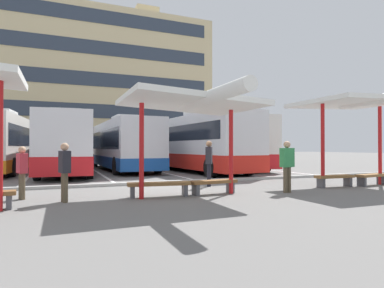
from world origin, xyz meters
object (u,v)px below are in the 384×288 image
at_px(coach_bus_1, 68,145).
at_px(waiting_shelter_2, 359,104).
at_px(bench_3, 213,184).
at_px(bench_4, 335,178).
at_px(bench_2, 159,186).
at_px(waiting_passenger_0, 22,169).
at_px(bench_5, 372,177).
at_px(coach_bus_4, 223,144).
at_px(waiting_shelter_1, 192,104).
at_px(waiting_passenger_3, 65,168).
at_px(coach_bus_3, 191,144).
at_px(waiting_passenger_1, 287,163).
at_px(coach_bus_0, 5,144).
at_px(waiting_passenger_2, 209,160).
at_px(coach_bus_2, 122,146).

relative_size(coach_bus_1, waiting_shelter_2, 2.21).
bearing_deg(coach_bus_1, bench_3, -69.24).
distance_m(bench_3, bench_4, 5.10).
distance_m(bench_2, waiting_passenger_0, 4.00).
height_order(bench_4, bench_5, same).
xyz_separation_m(coach_bus_4, bench_4, (-1.35, -11.65, -1.42)).
height_order(waiting_shelter_1, bench_5, waiting_shelter_1).
bearing_deg(bench_3, waiting_passenger_3, 178.02).
bearing_deg(bench_2, coach_bus_3, 62.74).
xyz_separation_m(coach_bus_1, waiting_passenger_1, (6.55, -11.51, -0.63)).
bearing_deg(bench_4, waiting_shelter_1, -177.08).
relative_size(waiting_shelter_1, waiting_passenger_1, 3.02).
xyz_separation_m(coach_bus_0, waiting_passenger_1, (10.04, -13.49, -0.69)).
distance_m(bench_3, bench_5, 6.90).
bearing_deg(bench_2, coach_bus_0, 114.49).
bearing_deg(bench_3, waiting_passenger_0, 168.48).
height_order(bench_3, waiting_shelter_2, waiting_shelter_2).
bearing_deg(coach_bus_0, waiting_passenger_0, -80.32).
xyz_separation_m(bench_3, waiting_passenger_0, (-5.62, 1.15, 0.54)).
relative_size(bench_2, bench_5, 1.18).
height_order(waiting_shelter_2, waiting_passenger_2, waiting_shelter_2).
bearing_deg(bench_4, coach_bus_3, 100.35).
distance_m(coach_bus_0, coach_bus_1, 4.02).
relative_size(coach_bus_1, waiting_passenger_3, 6.91).
xyz_separation_m(coach_bus_3, bench_4, (1.83, -10.00, -1.39)).
distance_m(coach_bus_0, coach_bus_4, 14.12).
height_order(bench_3, waiting_passenger_2, waiting_passenger_2).
bearing_deg(coach_bus_3, bench_3, -108.23).
distance_m(waiting_passenger_1, waiting_passenger_2, 3.05).
xyz_separation_m(coach_bus_3, waiting_passenger_2, (-2.52, -8.00, -0.69)).
bearing_deg(waiting_passenger_0, bench_5, -6.25).
relative_size(waiting_passenger_2, waiting_passenger_3, 1.08).
bearing_deg(bench_3, coach_bus_4, 60.89).
xyz_separation_m(bench_3, waiting_passenger_2, (0.75, 1.92, 0.70)).
distance_m(bench_2, waiting_passenger_1, 4.34).
bearing_deg(waiting_passenger_3, waiting_passenger_1, -6.48).
relative_size(bench_2, bench_4, 1.20).
xyz_separation_m(coach_bus_1, coach_bus_3, (7.39, -0.95, 0.09)).
height_order(coach_bus_4, waiting_passenger_0, coach_bus_4).
xyz_separation_m(coach_bus_3, waiting_passenger_3, (-7.75, -9.77, -0.78)).
height_order(coach_bus_4, waiting_shelter_2, coach_bus_4).
bearing_deg(bench_5, waiting_shelter_1, -178.84).
height_order(coach_bus_1, waiting_passenger_0, coach_bus_1).
distance_m(coach_bus_2, waiting_shelter_1, 13.23).
bearing_deg(coach_bus_3, coach_bus_0, 164.93).
bearing_deg(bench_2, waiting_shelter_2, -3.56).
xyz_separation_m(bench_4, waiting_passenger_3, (-9.58, 0.23, 0.61)).
bearing_deg(waiting_shelter_1, waiting_shelter_2, -0.12).
relative_size(waiting_shelter_1, bench_5, 3.16).
relative_size(waiting_passenger_0, waiting_passenger_1, 0.89).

